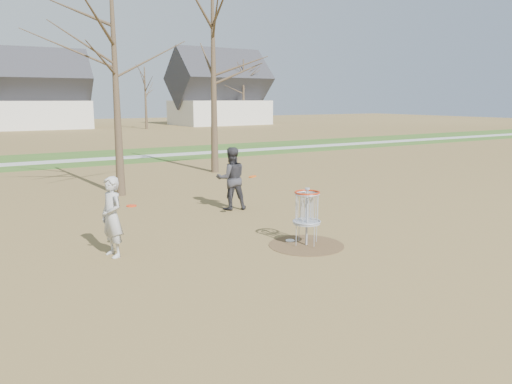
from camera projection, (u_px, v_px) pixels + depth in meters
ground at (306, 245)px, 11.89m from camera, size 160.00×160.00×0.00m
green_band at (95, 158)px, 29.60m from camera, size 160.00×8.00×0.01m
footpath at (99, 159)px, 28.76m from camera, size 160.00×1.50×0.01m
dirt_circle at (306, 245)px, 11.89m from camera, size 1.80×1.80×0.01m
player_standing at (112, 217)px, 10.91m from camera, size 0.57×0.73×1.79m
player_throwing at (231, 179)px, 15.58m from camera, size 1.11×0.95×1.97m
disc_grounded at (290, 240)px, 12.21m from camera, size 0.22×0.22×0.02m
discs_in_play at (202, 189)px, 12.52m from camera, size 4.10×1.57×0.20m
disc_golf_basket at (307, 208)px, 11.72m from camera, size 0.64×0.64×1.35m
bare_trees at (70, 76)px, 41.99m from camera, size 52.62×44.98×9.00m
houses_row at (66, 98)px, 57.75m from camera, size 56.51×10.01×7.26m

